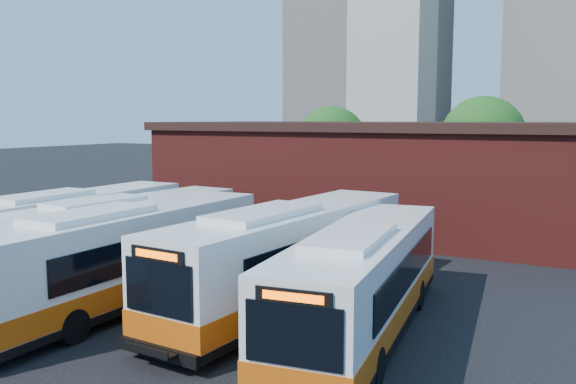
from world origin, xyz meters
The scene contains 10 objects.
ground centered at (0.00, 0.00, 0.00)m, with size 220.00×220.00×0.00m, color black.
bus_farwest centered at (-10.09, 4.08, 1.56)m, with size 2.84×12.70×3.44m.
bus_west centered at (-6.96, 4.08, 1.53)m, with size 3.38×12.49×3.37m.
bus_midwest centered at (-3.68, 0.72, 1.64)m, with size 2.82×13.27×3.61m.
bus_mideast centered at (1.44, 3.39, 1.66)m, with size 3.65×13.60×3.66m.
bus_east centered at (4.78, 1.89, 1.56)m, with size 4.23×12.83×3.44m.
transit_worker centered at (1.01, -1.17, 1.00)m, with size 0.73×0.48×1.99m, color black.
depot_building centered at (0.00, 20.00, 3.26)m, with size 28.60×12.60×6.40m.
tree_west centered at (-10.00, 32.00, 4.64)m, with size 6.00×6.00×7.65m.
tree_mid centered at (2.00, 34.00, 5.08)m, with size 6.56×6.56×8.36m.
Camera 1 is at (11.39, -15.01, 6.60)m, focal length 38.00 mm.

